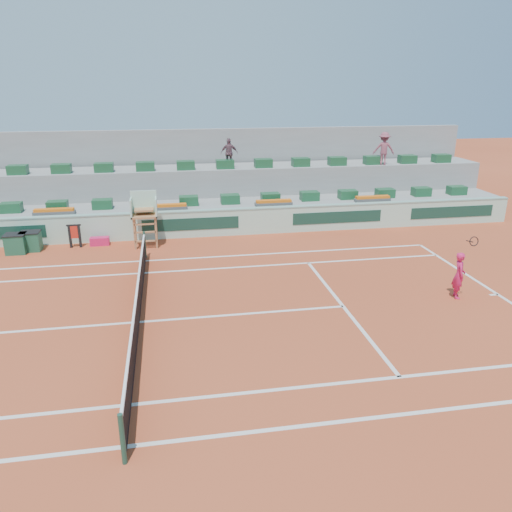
# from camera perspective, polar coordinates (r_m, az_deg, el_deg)

# --- Properties ---
(ground) EXTENTS (90.00, 90.00, 0.00)m
(ground) POSITION_cam_1_polar(r_m,az_deg,el_deg) (15.48, -13.21, -7.38)
(ground) COLOR #A33D1F
(ground) RESTS_ON ground
(seating_tier_lower) EXTENTS (36.00, 4.00, 1.20)m
(seating_tier_lower) POSITION_cam_1_polar(r_m,az_deg,el_deg) (25.35, -12.25, 4.67)
(seating_tier_lower) COLOR gray
(seating_tier_lower) RESTS_ON ground
(seating_tier_upper) EXTENTS (36.00, 2.40, 2.60)m
(seating_tier_upper) POSITION_cam_1_polar(r_m,az_deg,el_deg) (26.75, -12.25, 6.97)
(seating_tier_upper) COLOR gray
(seating_tier_upper) RESTS_ON ground
(stadium_back_wall) EXTENTS (36.00, 0.40, 4.40)m
(stadium_back_wall) POSITION_cam_1_polar(r_m,az_deg,el_deg) (28.15, -12.29, 9.44)
(stadium_back_wall) COLOR gray
(stadium_back_wall) RESTS_ON ground
(player_bag) EXTENTS (0.81, 0.36, 0.36)m
(player_bag) POSITION_cam_1_polar(r_m,az_deg,el_deg) (22.99, -17.43, 1.62)
(player_bag) COLOR #D61B57
(player_bag) RESTS_ON ground
(spectator_mid) EXTENTS (0.90, 0.43, 1.49)m
(spectator_mid) POSITION_cam_1_polar(r_m,az_deg,el_deg) (26.15, -3.08, 11.66)
(spectator_mid) COLOR #714B55
(spectator_mid) RESTS_ON seating_tier_upper
(spectator_right) EXTENTS (1.23, 0.90, 1.71)m
(spectator_right) POSITION_cam_1_polar(r_m,az_deg,el_deg) (27.90, 14.40, 11.81)
(spectator_right) COLOR #8C4654
(spectator_right) RESTS_ON seating_tier_upper
(court_lines) EXTENTS (23.89, 11.09, 0.01)m
(court_lines) POSITION_cam_1_polar(r_m,az_deg,el_deg) (15.47, -13.21, -7.36)
(court_lines) COLOR silver
(court_lines) RESTS_ON ground
(tennis_net) EXTENTS (0.10, 11.97, 1.10)m
(tennis_net) POSITION_cam_1_polar(r_m,az_deg,el_deg) (15.25, -13.36, -5.61)
(tennis_net) COLOR black
(tennis_net) RESTS_ON ground
(advertising_hoarding) EXTENTS (36.00, 0.34, 1.26)m
(advertising_hoarding) POSITION_cam_1_polar(r_m,az_deg,el_deg) (23.21, -12.35, 3.41)
(advertising_hoarding) COLOR #ACD9C1
(advertising_hoarding) RESTS_ON ground
(umpire_chair) EXTENTS (1.10, 0.90, 2.40)m
(umpire_chair) POSITION_cam_1_polar(r_m,az_deg,el_deg) (22.02, -12.65, 4.98)
(umpire_chair) COLOR #A2683D
(umpire_chair) RESTS_ON ground
(seat_row_lower) EXTENTS (32.90, 0.60, 0.44)m
(seat_row_lower) POSITION_cam_1_polar(r_m,az_deg,el_deg) (24.28, -12.44, 6.02)
(seat_row_lower) COLOR #194D2B
(seat_row_lower) RESTS_ON seating_tier_lower
(seat_row_upper) EXTENTS (32.90, 0.60, 0.44)m
(seat_row_upper) POSITION_cam_1_polar(r_m,az_deg,el_deg) (25.88, -12.53, 9.98)
(seat_row_upper) COLOR #194D2B
(seat_row_upper) RESTS_ON seating_tier_upper
(flower_planters) EXTENTS (26.80, 0.36, 0.28)m
(flower_planters) POSITION_cam_1_polar(r_m,az_deg,el_deg) (23.64, -16.13, 5.14)
(flower_planters) COLOR #505050
(flower_planters) RESTS_ON seating_tier_lower
(drink_cooler_a) EXTENTS (0.82, 0.71, 0.84)m
(drink_cooler_a) POSITION_cam_1_polar(r_m,az_deg,el_deg) (23.22, -24.32, 1.57)
(drink_cooler_a) COLOR #1A5037
(drink_cooler_a) RESTS_ON ground
(drink_cooler_b) EXTENTS (0.84, 0.72, 0.84)m
(drink_cooler_b) POSITION_cam_1_polar(r_m,az_deg,el_deg) (23.12, -25.74, 1.29)
(drink_cooler_b) COLOR #1A5037
(drink_cooler_b) RESTS_ON ground
(towel_rack) EXTENTS (0.60, 0.10, 1.03)m
(towel_rack) POSITION_cam_1_polar(r_m,az_deg,el_deg) (22.89, -20.03, 2.37)
(towel_rack) COLOR black
(towel_rack) RESTS_ON ground
(tennis_player) EXTENTS (0.53, 0.89, 2.28)m
(tennis_player) POSITION_cam_1_polar(r_m,az_deg,el_deg) (17.75, 22.20, -2.01)
(tennis_player) COLOR #D61B57
(tennis_player) RESTS_ON ground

